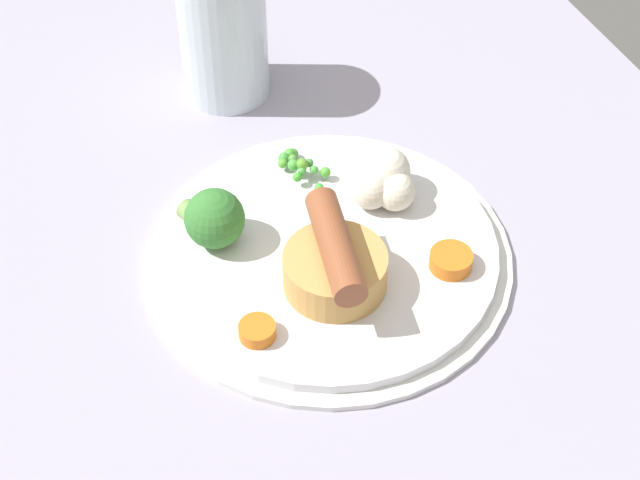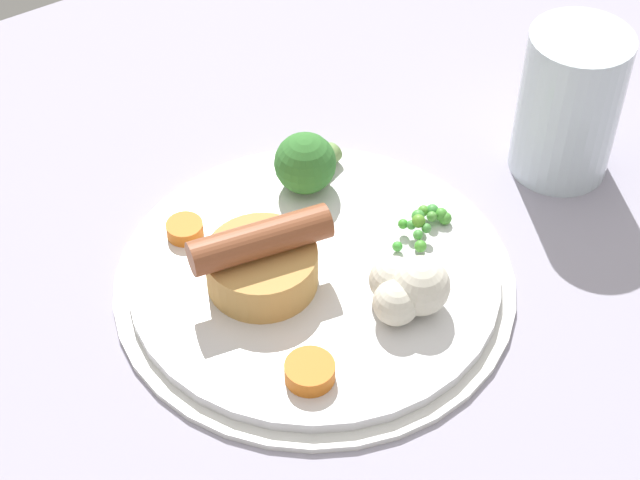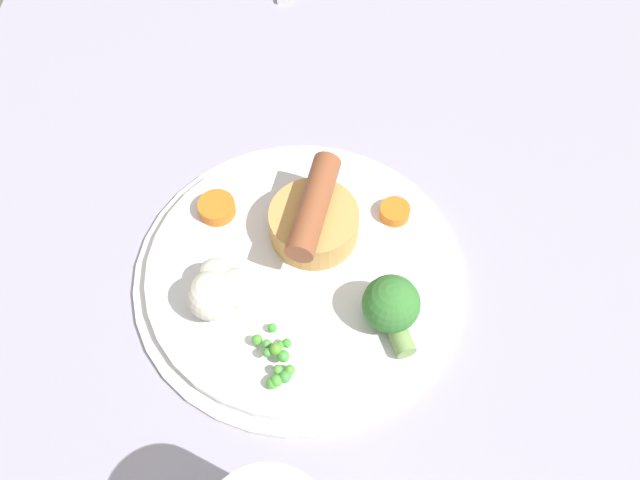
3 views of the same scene
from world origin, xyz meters
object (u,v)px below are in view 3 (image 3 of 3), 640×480
Objects in this scene: sausage_pudding at (312,219)px; pea_pile at (274,360)px; carrot_slice_0 at (215,204)px; cauliflower_floret at (216,289)px; carrot_slice_1 at (393,212)px; dinner_plate at (297,273)px; broccoli_floret_near at (389,306)px.

sausage_pudding is 12.75cm from pea_pile.
pea_pile is 1.67× the size of carrot_slice_0.
cauliflower_floret is at bearing 9.33° from carrot_slice_0.
carrot_slice_0 is (-2.18, -8.80, -1.56)cm from sausage_pudding.
carrot_slice_0 is at bearing -93.34° from sausage_pudding.
carrot_slice_0 is at bearing -89.46° from carrot_slice_1.
cauliflower_floret is (3.39, -6.22, 2.68)cm from dinner_plate.
cauliflower_floret is at bearing 64.49° from broccoli_floret_near.
dinner_plate is at bearing -53.67° from carrot_slice_1.
sausage_pudding is at bearing 134.01° from cauliflower_floret.
dinner_plate is 9.08cm from pea_pile.
broccoli_floret_near is 2.31× the size of carrot_slice_1.
broccoli_floret_near is at bearing -2.07° from carrot_slice_1.
pea_pile is 0.98× the size of cauliflower_floret.
carrot_slice_1 is (-10.27, 0.37, -1.71)cm from broccoli_floret_near.
pea_pile is (8.85, -1.08, 1.73)cm from dinner_plate.
broccoli_floret_near is at bearing 61.05° from dinner_plate.
carrot_slice_0 reaches higher than dinner_plate.
carrot_slice_0 is (-9.22, -1.52, -1.21)cm from cauliflower_floret.
carrot_slice_1 is at bearing 123.13° from cauliflower_floret.
cauliflower_floret is at bearing -61.42° from dinner_plate.
cauliflower_floret is 1.70× the size of carrot_slice_0.
dinner_plate is at bearing 39.24° from broccoli_floret_near.
pea_pile reaches higher than carrot_slice_1.
carrot_slice_1 is at bearing 126.33° from dinner_plate.
sausage_pudding is 1.63× the size of broccoli_floret_near.
sausage_pudding is at bearing -71.76° from carrot_slice_1.
dinner_plate is at bearing -5.72° from sausage_pudding.
cauliflower_floret is 17.19cm from carrot_slice_1.
broccoli_floret_near is at bearing 50.68° from sausage_pudding.
sausage_pudding is 3.06× the size of carrot_slice_0.
broccoli_floret_near is at bearing 86.30° from cauliflower_floret.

